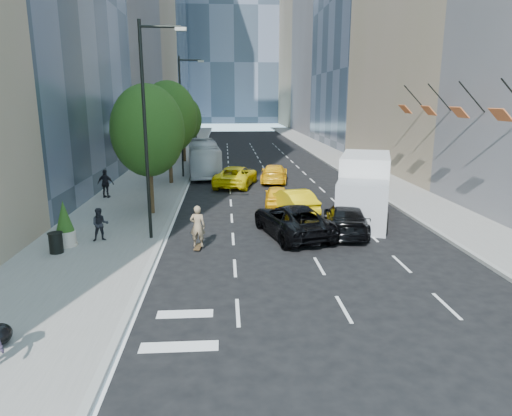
{
  "coord_description": "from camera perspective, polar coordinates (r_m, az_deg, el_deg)",
  "views": [
    {
      "loc": [
        -2.83,
        -17.61,
        6.77
      ],
      "look_at": [
        -1.37,
        3.81,
        1.6
      ],
      "focal_mm": 32.0,
      "sensor_mm": 36.0,
      "label": 1
    }
  ],
  "objects": [
    {
      "name": "pedestrian_b",
      "position": [
        32.68,
        -18.27,
        2.9
      ],
      "size": [
        1.21,
        0.7,
        1.94
      ],
      "primitive_type": "imported",
      "rotation": [
        0.0,
        0.0,
        2.93
      ],
      "color": "black",
      "rests_on": "sidewalk_left"
    },
    {
      "name": "ground",
      "position": [
        19.08,
        4.94,
        -7.3
      ],
      "size": [
        160.0,
        160.0,
        0.0
      ],
      "primitive_type": "plane",
      "color": "black",
      "rests_on": "ground"
    },
    {
      "name": "traffic_signal",
      "position": [
        57.77,
        -7.56,
        10.92
      ],
      "size": [
        2.48,
        0.53,
        5.2
      ],
      "color": "black",
      "rests_on": "sidewalk_left"
    },
    {
      "name": "tower_right_far",
      "position": [
        119.64,
        8.8,
        22.16
      ],
      "size": [
        20.0,
        24.0,
        50.0
      ],
      "primitive_type": "cube",
      "color": "gray",
      "rests_on": "ground"
    },
    {
      "name": "tree_far",
      "position": [
        49.85,
        -9.08,
        10.91
      ],
      "size": [
        3.9,
        3.9,
        6.92
      ],
      "color": "#312213",
      "rests_on": "sidewalk_left"
    },
    {
      "name": "black_sedan_mercedes",
      "position": [
        23.89,
        11.16,
        -1.3
      ],
      "size": [
        3.02,
        5.51,
        1.51
      ],
      "primitive_type": "imported",
      "rotation": [
        0.0,
        0.0,
        2.96
      ],
      "color": "black",
      "rests_on": "ground"
    },
    {
      "name": "taxi_a",
      "position": [
        29.71,
        2.63,
        1.63
      ],
      "size": [
        1.91,
        3.91,
        1.28
      ],
      "primitive_type": "imported",
      "rotation": [
        0.0,
        0.0,
        3.03
      ],
      "color": "#FDB70D",
      "rests_on": "ground"
    },
    {
      "name": "skateboarder",
      "position": [
        21.01,
        -7.3,
        -2.61
      ],
      "size": [
        0.75,
        0.54,
        1.93
      ],
      "primitive_type": "imported",
      "rotation": [
        0.0,
        0.0,
        3.03
      ],
      "color": "#78664B",
      "rests_on": "ground"
    },
    {
      "name": "black_sedan_lincoln",
      "position": [
        23.03,
        4.56,
        -1.52
      ],
      "size": [
        3.98,
        6.25,
        1.61
      ],
      "primitive_type": "imported",
      "rotation": [
        0.0,
        0.0,
        3.39
      ],
      "color": "black",
      "rests_on": "ground"
    },
    {
      "name": "taxi_d",
      "position": [
        37.78,
        2.29,
        4.35
      ],
      "size": [
        2.8,
        5.33,
        1.47
      ],
      "primitive_type": "imported",
      "rotation": [
        0.0,
        0.0,
        2.99
      ],
      "color": "#FFB80D",
      "rests_on": "ground"
    },
    {
      "name": "box_truck",
      "position": [
        26.94,
        13.34,
        2.59
      ],
      "size": [
        4.95,
        7.94,
        3.58
      ],
      "rotation": [
        0.0,
        0.0,
        -0.33
      ],
      "color": "silver",
      "rests_on": "ground"
    },
    {
      "name": "planter_shrub",
      "position": [
        22.59,
        -22.79,
        -1.92
      ],
      "size": [
        0.88,
        0.88,
        2.12
      ],
      "color": "#BEB19E",
      "rests_on": "sidewalk_left"
    },
    {
      "name": "facade_flags",
      "position": [
        30.72,
        22.59,
        11.44
      ],
      "size": [
        1.85,
        13.3,
        2.05
      ],
      "color": "black",
      "rests_on": "ground"
    },
    {
      "name": "sidewalk_right",
      "position": [
        49.76,
        11.15,
        5.56
      ],
      "size": [
        4.0,
        120.0,
        0.15
      ],
      "primitive_type": "cube",
      "color": "slate",
      "rests_on": "ground"
    },
    {
      "name": "lamp_near",
      "position": [
        21.91,
        -13.29,
        10.69
      ],
      "size": [
        2.13,
        0.22,
        10.0
      ],
      "color": "black",
      "rests_on": "sidewalk_left"
    },
    {
      "name": "lamp_far",
      "position": [
        39.77,
        -9.12,
        12.0
      ],
      "size": [
        2.13,
        0.22,
        10.0
      ],
      "color": "black",
      "rests_on": "sidewalk_left"
    },
    {
      "name": "tree_near",
      "position": [
        27.02,
        -13.37,
        9.37
      ],
      "size": [
        4.2,
        4.2,
        7.46
      ],
      "color": "#312213",
      "rests_on": "sidewalk_left"
    },
    {
      "name": "taxi_b",
      "position": [
        27.58,
        4.61,
        0.89
      ],
      "size": [
        2.72,
        4.82,
        1.5
      ],
      "primitive_type": "imported",
      "rotation": [
        0.0,
        0.0,
        3.4
      ],
      "color": "gold",
      "rests_on": "ground"
    },
    {
      "name": "taxi_c",
      "position": [
        36.11,
        -2.52,
        4.01
      ],
      "size": [
        3.97,
        6.22,
        1.6
      ],
      "primitive_type": "imported",
      "rotation": [
        0.0,
        0.0,
        2.89
      ],
      "color": "yellow",
      "rests_on": "ground"
    },
    {
      "name": "tree_mid",
      "position": [
        36.9,
        -10.89,
        11.05
      ],
      "size": [
        4.5,
        4.5,
        7.99
      ],
      "color": "#312213",
      "rests_on": "sidewalk_left"
    },
    {
      "name": "pedestrian_a",
      "position": [
        22.86,
        -18.9,
        -1.96
      ],
      "size": [
        0.91,
        0.8,
        1.6
      ],
      "primitive_type": "imported",
      "rotation": [
        0.0,
        0.0,
        0.28
      ],
      "color": "black",
      "rests_on": "sidewalk_left"
    },
    {
      "name": "city_bus",
      "position": [
        42.23,
        -6.57,
        6.29
      ],
      "size": [
        3.48,
        10.98,
        3.01
      ],
      "primitive_type": "imported",
      "rotation": [
        0.0,
        0.0,
        0.09
      ],
      "color": "silver",
      "rests_on": "ground"
    },
    {
      "name": "sidewalk_left",
      "position": [
        48.47,
        -11.21,
        5.35
      ],
      "size": [
        6.0,
        120.0,
        0.15
      ],
      "primitive_type": "cube",
      "color": "slate",
      "rests_on": "ground"
    },
    {
      "name": "trash_can",
      "position": [
        21.87,
        -23.73,
        -4.05
      ],
      "size": [
        0.59,
        0.59,
        0.88
      ],
      "primitive_type": "cylinder",
      "color": "black",
      "rests_on": "sidewalk_left"
    }
  ]
}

